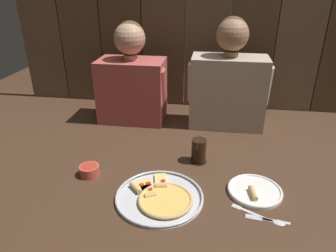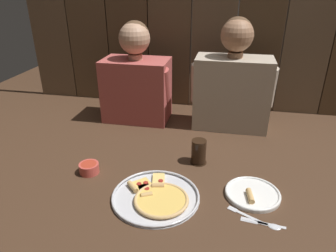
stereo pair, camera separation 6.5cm
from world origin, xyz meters
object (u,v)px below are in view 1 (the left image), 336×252
dinner_plate (255,191)px  dipping_bowl (89,170)px  drinking_glass (199,151)px  diner_right (229,81)px  diner_left (132,79)px  pizza_tray (161,197)px

dinner_plate → dipping_bowl: 0.70m
drinking_glass → diner_right: 0.50m
diner_right → diner_left: bearing=180.0°
dipping_bowl → diner_left: size_ratio=0.15×
dinner_plate → drinking_glass: (-0.24, 0.20, 0.05)m
diner_left → diner_right: diner_right is taller
dipping_bowl → diner_right: size_ratio=0.14×
dipping_bowl → diner_left: bearing=86.2°
dipping_bowl → diner_right: 0.89m
pizza_tray → dipping_bowl: size_ratio=3.98×
pizza_tray → drinking_glass: (0.13, 0.30, 0.05)m
dipping_bowl → pizza_tray: bearing=-19.2°
diner_left → dinner_plate: bearing=-43.8°
drinking_glass → dinner_plate: bearing=-40.2°
dipping_bowl → diner_right: bearing=45.9°
pizza_tray → dinner_plate: size_ratio=1.59×
diner_right → pizza_tray: bearing=-109.5°
dinner_plate → diner_right: 0.69m
dinner_plate → diner_left: 0.95m
drinking_glass → diner_right: diner_right is taller
diner_left → diner_right: size_ratio=0.95×
drinking_glass → dipping_bowl: 0.50m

